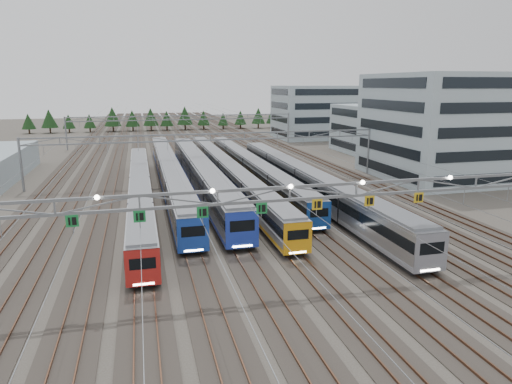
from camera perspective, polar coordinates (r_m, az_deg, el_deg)
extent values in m
plane|color=#47423A|center=(37.45, 4.03, -11.10)|extent=(400.00, 400.00, 0.00)
cube|color=#2D2823|center=(133.66, -9.60, 6.48)|extent=(54.00, 260.00, 0.08)
cube|color=brown|center=(133.99, -20.57, 5.89)|extent=(0.08, 260.00, 0.16)
cube|color=brown|center=(138.08, 1.06, 6.92)|extent=(0.08, 260.00, 0.16)
cube|color=brown|center=(133.59, -9.91, 6.52)|extent=(0.08, 260.00, 0.16)
cube|color=brown|center=(133.71, -9.29, 6.55)|extent=(0.08, 260.00, 0.16)
cube|color=black|center=(62.94, -14.20, -0.95)|extent=(2.22, 55.07, 0.34)
cube|color=#999CA1|center=(62.57, -14.29, 0.50)|extent=(2.61, 56.19, 2.94)
cube|color=black|center=(62.50, -14.30, 0.81)|extent=(2.67, 55.91, 0.89)
cube|color=red|center=(62.85, -14.22, -0.60)|extent=(2.66, 55.91, 0.33)
cube|color=slate|center=(62.25, -14.37, 1.90)|extent=(2.35, 55.07, 0.23)
cube|color=red|center=(35.68, -13.97, -9.19)|extent=(2.63, 0.12, 2.94)
cube|color=black|center=(35.53, -14.00, -8.68)|extent=(1.96, 0.10, 0.89)
cube|color=white|center=(36.13, -13.85, -11.11)|extent=(1.57, 0.06, 0.14)
cube|color=black|center=(73.36, -10.76, 1.24)|extent=(2.44, 63.79, 0.37)
cube|color=#999CA1|center=(73.02, -10.82, 2.61)|extent=(2.87, 65.09, 3.23)
cube|color=black|center=(72.95, -10.83, 2.91)|extent=(2.93, 64.77, 0.97)
cube|color=#1C42AD|center=(73.28, -10.77, 1.57)|extent=(2.92, 64.77, 0.36)
cube|color=slate|center=(72.73, -10.88, 3.94)|extent=(2.58, 63.79, 0.26)
cube|color=#1C42AD|center=(41.57, -7.86, -5.39)|extent=(2.89, 0.12, 3.23)
cube|color=black|center=(41.42, -7.87, -4.90)|extent=(2.15, 0.10, 0.97)
cube|color=white|center=(41.99, -7.78, -7.24)|extent=(1.72, 0.06, 0.15)
cube|color=black|center=(70.42, -6.92, 0.89)|extent=(2.65, 57.30, 0.40)
cube|color=#999CA1|center=(70.03, -6.96, 2.44)|extent=(3.12, 58.46, 3.51)
cube|color=black|center=(69.95, -6.97, 2.78)|extent=(3.18, 58.17, 1.06)
cube|color=#223BBA|center=(70.32, -6.93, 1.26)|extent=(3.17, 58.17, 0.39)
cube|color=slate|center=(69.70, -7.01, 3.94)|extent=(2.81, 57.30, 0.28)
cube|color=#223BBA|center=(42.09, -1.73, -4.79)|extent=(3.14, 0.12, 3.51)
cube|color=black|center=(41.94, -1.72, -4.25)|extent=(2.34, 0.10, 1.06)
cube|color=white|center=(42.54, -1.70, -6.77)|extent=(1.87, 0.06, 0.17)
cube|color=black|center=(73.50, -3.70, 1.46)|extent=(2.25, 67.24, 0.34)
cube|color=#999CA1|center=(73.18, -3.72, 2.72)|extent=(2.65, 68.61, 2.98)
cube|color=black|center=(73.12, -3.72, 3.00)|extent=(2.71, 68.27, 0.90)
cube|color=#F1A215|center=(73.42, -3.70, 1.76)|extent=(2.70, 68.27, 0.33)
cube|color=slate|center=(72.91, -3.73, 3.94)|extent=(2.38, 67.24, 0.24)
cube|color=#F1A215|center=(41.02, 5.25, -5.81)|extent=(2.67, 0.12, 2.98)
cube|color=black|center=(40.88, 5.28, -5.35)|extent=(1.99, 0.10, 0.90)
cube|color=white|center=(41.41, 5.24, -7.53)|extent=(1.59, 0.06, 0.14)
cube|color=black|center=(76.40, -0.66, 1.94)|extent=(2.27, 59.19, 0.34)
cube|color=#999CA1|center=(76.09, -0.67, 3.17)|extent=(2.67, 60.39, 3.01)
cube|color=black|center=(76.02, -0.67, 3.43)|extent=(2.73, 60.09, 0.91)
cube|color=#154298|center=(76.32, -0.66, 2.23)|extent=(2.72, 60.09, 0.33)
cube|color=slate|center=(75.82, -0.67, 4.36)|extent=(2.40, 59.19, 0.24)
cube|color=#154298|center=(48.05, 7.87, -2.99)|extent=(2.69, 0.12, 3.01)
cube|color=black|center=(47.93, 7.90, -2.59)|extent=(2.00, 0.10, 0.91)
cube|color=white|center=(48.38, 7.85, -4.50)|extent=(1.60, 0.06, 0.14)
cube|color=black|center=(64.94, 6.05, -0.16)|extent=(2.52, 57.44, 0.38)
cube|color=#999CA1|center=(64.53, 6.09, 1.44)|extent=(2.96, 58.61, 3.33)
cube|color=black|center=(64.45, 6.10, 1.78)|extent=(3.02, 58.32, 1.00)
cube|color=gray|center=(64.83, 6.06, 0.22)|extent=(3.01, 58.32, 0.37)
cube|color=slate|center=(64.20, 6.13, 2.98)|extent=(2.66, 57.44, 0.26)
cube|color=gray|center=(39.48, 21.06, -7.12)|extent=(2.98, 0.12, 3.33)
cube|color=black|center=(39.33, 21.14, -6.59)|extent=(2.22, 0.10, 1.00)
cube|color=white|center=(39.95, 20.94, -9.10)|extent=(1.78, 0.06, 0.16)
cube|color=gray|center=(34.96, 4.24, 0.63)|extent=(56.00, 0.22, 0.22)
cube|color=gray|center=(35.19, 4.21, -0.96)|extent=(56.00, 0.22, 0.22)
cube|color=#1A833B|center=(33.82, -22.00, -3.39)|extent=(0.85, 0.06, 0.85)
cube|color=#1A833B|center=(33.48, -14.35, -2.98)|extent=(0.85, 0.06, 0.85)
cube|color=#1A833B|center=(33.73, -6.69, -2.53)|extent=(0.85, 0.06, 0.85)
cube|color=#1A833B|center=(34.58, 0.72, -2.04)|extent=(0.85, 0.06, 0.85)
cube|color=gold|center=(35.97, 7.66, -1.55)|extent=(0.85, 0.06, 0.85)
cube|color=gold|center=(37.85, 14.00, -1.09)|extent=(0.85, 0.06, 0.85)
cube|color=gold|center=(40.15, 19.67, -0.66)|extent=(0.85, 0.06, 0.85)
cylinder|color=gray|center=(75.19, -27.30, 3.05)|extent=(0.36, 0.36, 8.00)
cylinder|color=gray|center=(82.92, 13.88, 4.97)|extent=(0.36, 0.36, 8.00)
cube|color=gray|center=(73.54, -5.75, 7.25)|extent=(56.00, 0.22, 0.22)
cube|color=gray|center=(73.65, -5.73, 6.48)|extent=(56.00, 0.22, 0.22)
cylinder|color=gray|center=(119.11, -22.66, 6.75)|extent=(0.36, 0.36, 8.00)
cylinder|color=gray|center=(124.14, 4.05, 7.96)|extent=(0.36, 0.36, 8.00)
cube|color=gray|center=(118.08, -9.11, 9.41)|extent=(56.00, 0.22, 0.22)
cube|color=gray|center=(118.15, -9.09, 8.92)|extent=(56.00, 0.22, 0.22)
cube|color=#9AB0B7|center=(82.20, 21.65, 7.60)|extent=(18.00, 22.00, 17.23)
cube|color=#9AB0B7|center=(110.85, 14.18, 7.71)|extent=(14.00, 16.00, 10.89)
cube|color=#9AB0B7|center=(137.24, 7.37, 9.89)|extent=(22.00, 18.00, 15.15)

